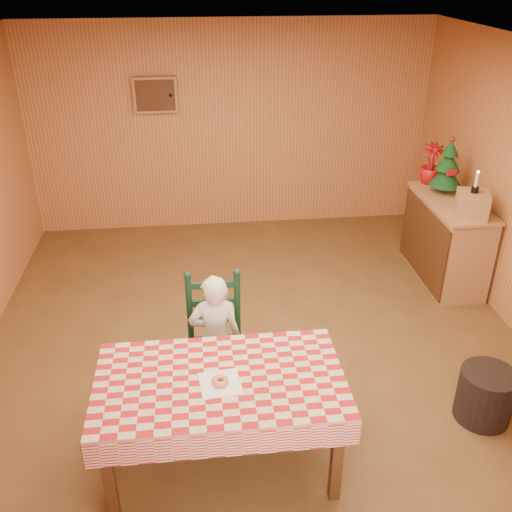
{
  "coord_description": "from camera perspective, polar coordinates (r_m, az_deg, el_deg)",
  "views": [
    {
      "loc": [
        -0.49,
        -4.08,
        3.22
      ],
      "look_at": [
        0.0,
        0.2,
        0.95
      ],
      "focal_mm": 40.0,
      "sensor_mm": 36.0,
      "label": 1
    }
  ],
  "objects": [
    {
      "name": "christmas_tree",
      "position": [
        6.51,
        18.61,
        8.37
      ],
      "size": [
        0.34,
        0.34,
        0.62
      ],
      "color": "#492813",
      "rests_on": "shelf_unit"
    },
    {
      "name": "napkin",
      "position": [
        3.78,
        -3.59,
        -12.59
      ],
      "size": [
        0.29,
        0.29,
        0.0
      ],
      "primitive_type": "cube",
      "rotation": [
        0.0,
        0.0,
        0.11
      ],
      "color": "white",
      "rests_on": "dining_table"
    },
    {
      "name": "ladder_chair",
      "position": [
        4.61,
        -4.09,
        -8.41
      ],
      "size": [
        0.44,
        0.4,
        1.08
      ],
      "color": "black",
      "rests_on": "ground"
    },
    {
      "name": "ground",
      "position": [
        5.22,
        0.25,
        -10.3
      ],
      "size": [
        6.0,
        6.0,
        0.0
      ],
      "primitive_type": "plane",
      "color": "brown",
      "rests_on": "ground"
    },
    {
      "name": "seated_child",
      "position": [
        4.53,
        -4.08,
        -8.23
      ],
      "size": [
        0.41,
        0.27,
        1.12
      ],
      "primitive_type": "imported",
      "rotation": [
        0.0,
        0.0,
        3.14
      ],
      "color": "silver",
      "rests_on": "ground"
    },
    {
      "name": "storage_bin",
      "position": [
        4.87,
        21.95,
        -12.79
      ],
      "size": [
        0.54,
        0.54,
        0.43
      ],
      "primitive_type": "cylinder",
      "rotation": [
        0.0,
        0.0,
        0.3
      ],
      "color": "black",
      "rests_on": "ground"
    },
    {
      "name": "shelf_unit",
      "position": [
        6.57,
        18.42,
        1.5
      ],
      "size": [
        0.54,
        1.24,
        0.93
      ],
      "color": "tan",
      "rests_on": "ground"
    },
    {
      "name": "flower_arrangement",
      "position": [
        6.76,
        17.15,
        8.8
      ],
      "size": [
        0.28,
        0.28,
        0.45
      ],
      "primitive_type": "imported",
      "rotation": [
        0.0,
        0.0,
        -0.13
      ],
      "color": "#A70F14",
      "rests_on": "shelf_unit"
    },
    {
      "name": "cabin_walls",
      "position": [
        4.84,
        -0.48,
        11.06
      ],
      "size": [
        5.1,
        6.05,
        2.65
      ],
      "color": "#C07945",
      "rests_on": "ground"
    },
    {
      "name": "donut",
      "position": [
        3.77,
        -3.6,
        -12.35
      ],
      "size": [
        0.11,
        0.11,
        0.04
      ],
      "primitive_type": "torus",
      "rotation": [
        0.0,
        0.0,
        -0.02
      ],
      "color": "#CE864A",
      "rests_on": "napkin"
    },
    {
      "name": "crate",
      "position": [
        6.01,
        20.8,
        4.85
      ],
      "size": [
        0.39,
        0.39,
        0.25
      ],
      "primitive_type": "cube",
      "rotation": [
        0.0,
        0.0,
        -0.36
      ],
      "color": "tan",
      "rests_on": "shelf_unit"
    },
    {
      "name": "dining_table",
      "position": [
        3.88,
        -3.59,
        -13.06
      ],
      "size": [
        1.66,
        0.96,
        0.77
      ],
      "color": "#492813",
      "rests_on": "ground"
    },
    {
      "name": "candle_set",
      "position": [
        5.95,
        21.1,
        6.53
      ],
      "size": [
        0.07,
        0.07,
        0.22
      ],
      "color": "black",
      "rests_on": "crate"
    }
  ]
}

